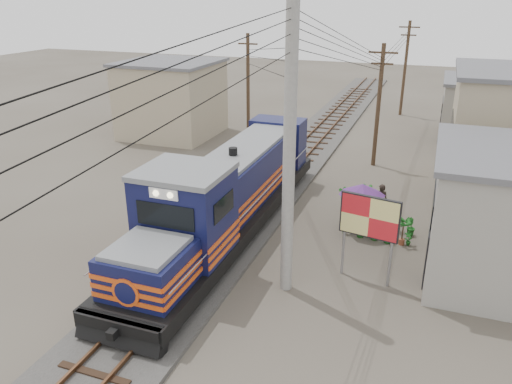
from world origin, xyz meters
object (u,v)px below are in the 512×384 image
at_px(locomotive, 228,196).
at_px(billboard, 369,220).
at_px(market_umbrella, 362,190).
at_px(vendor, 381,201).

height_order(locomotive, billboard, locomotive).
bearing_deg(market_umbrella, billboard, -78.22).
bearing_deg(vendor, market_umbrella, 65.63).
xyz_separation_m(locomotive, billboard, (5.98, -1.69, 0.63)).
bearing_deg(locomotive, vendor, 33.50).
relative_size(locomotive, billboard, 5.01).
bearing_deg(locomotive, market_umbrella, 23.12).
xyz_separation_m(locomotive, vendor, (5.81, 3.85, -0.92)).
distance_m(locomotive, billboard, 6.24).
bearing_deg(locomotive, billboard, -15.80).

